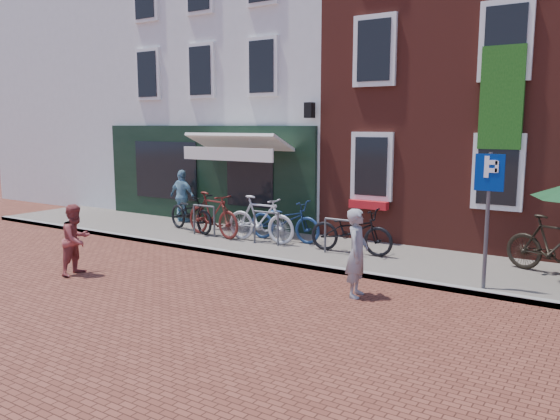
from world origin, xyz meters
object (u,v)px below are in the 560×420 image
Objects in this scene: cafe_person at (182,196)px; bicycle_1 at (213,215)px; boy at (76,239)px; bicycle_4 at (351,231)px; bicycle_2 at (285,220)px; woman at (357,253)px; bicycle_5 at (554,246)px; bicycle_3 at (261,219)px; parking_sign at (488,196)px; bicycle_0 at (191,212)px.

cafe_person is 2.53m from bicycle_1.
bicycle_4 is at bearing -52.66° from boy.
cafe_person is 0.79× the size of bicycle_4.
boy is 0.72× the size of bicycle_2.
woman reaches higher than bicycle_5.
bicycle_2 is at bearing -44.69° from bicycle_3.
bicycle_5 is at bearing 60.88° from parking_sign.
bicycle_0 is 2.45m from bicycle_3.
parking_sign is 2.53m from woman.
parking_sign is 5.88m from bicycle_3.
boy reaches higher than bicycle_2.
bicycle_0 is 1.03× the size of bicycle_5.
bicycle_3 is at bearing 113.00° from bicycle_5.
bicycle_5 reaches higher than bicycle_2.
bicycle_0 and bicycle_2 have the same top height.
boy is at bearing -153.70° from bicycle_0.
bicycle_3 is 2.44m from bicycle_4.
boy is 5.75m from cafe_person.
cafe_person is at bearing 11.27° from boy.
parking_sign is 1.22× the size of bicycle_2.
woman is 5.80m from bicycle_1.
bicycle_1 is 0.97× the size of bicycle_4.
bicycle_0 is 1.00m from bicycle_1.
bicycle_3 reaches higher than bicycle_0.
boy is 0.72× the size of bicycle_4.
bicycle_0 is 9.05m from bicycle_5.
bicycle_2 is (-5.25, 1.55, -1.15)m from parking_sign.
bicycle_0 is at bearing 86.91° from bicycle_4.
bicycle_1 reaches higher than bicycle_2.
bicycle_5 is at bearing -75.97° from bicycle_1.
woman reaches higher than boy.
bicycle_3 is at bearing 45.48° from woman.
woman is at bearing 155.85° from cafe_person.
woman is 4.55m from bicycle_3.
bicycle_5 reaches higher than bicycle_4.
bicycle_3 is (-3.81, 2.48, -0.10)m from woman.
bicycle_1 and bicycle_5 have the same top height.
boy reaches higher than bicycle_1.
bicycle_3 is 0.97× the size of bicycle_4.
bicycle_5 is (8.07, 0.65, 0.00)m from bicycle_1.
bicycle_1 is 1.48m from bicycle_3.
bicycle_2 is at bearing 163.54° from parking_sign.
cafe_person is at bearing 70.31° from bicycle_1.
bicycle_2 is 0.63m from bicycle_3.
woman is at bearing 155.64° from bicycle_5.
boy is 0.74× the size of bicycle_5.
bicycle_3 is 6.62m from bicycle_5.
cafe_person reaches higher than bicycle_0.
bicycle_0 is at bearing 142.67° from cafe_person.
bicycle_0 is 1.00× the size of bicycle_2.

